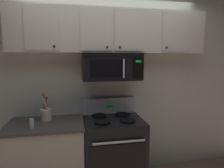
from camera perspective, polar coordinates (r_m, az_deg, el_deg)
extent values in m
cube|color=silver|center=(2.81, -1.17, 0.78)|extent=(5.20, 0.10, 2.70)
cube|color=black|center=(2.72, 0.30, -19.39)|extent=(0.76, 0.64, 0.90)
cube|color=black|center=(2.44, 1.93, -22.98)|extent=(0.67, 0.01, 0.52)
cylinder|color=#B7BABF|center=(2.28, 2.14, -16.82)|extent=(0.61, 0.03, 0.03)
cube|color=#B7BABF|center=(2.78, -0.85, -6.39)|extent=(0.76, 0.07, 0.22)
cube|color=#19D83F|center=(2.75, -0.72, -6.57)|extent=(0.10, 0.00, 0.04)
cylinder|color=black|center=(2.38, -2.87, -11.25)|extent=(0.19, 0.19, 0.02)
cylinder|color=black|center=(2.45, 4.71, -10.77)|extent=(0.19, 0.19, 0.02)
cylinder|color=black|center=(2.65, -3.74, -9.33)|extent=(0.19, 0.19, 0.02)
cylinder|color=black|center=(2.70, 3.08, -8.96)|extent=(0.19, 0.19, 0.02)
cube|color=black|center=(2.55, -0.24, 5.18)|extent=(0.76, 0.39, 0.35)
cube|color=black|center=(2.35, 0.68, 8.41)|extent=(0.73, 0.01, 0.06)
cube|color=black|center=(2.34, -1.14, 4.61)|extent=(0.49, 0.01, 0.25)
cube|color=black|center=(2.34, -1.13, 4.61)|extent=(0.44, 0.01, 0.22)
cube|color=black|center=(2.43, 7.75, 4.65)|extent=(0.14, 0.01, 0.25)
cube|color=#19D83F|center=(2.43, 7.82, 6.65)|extent=(0.07, 0.00, 0.03)
cylinder|color=#B7BABF|center=(2.36, 3.52, 4.62)|extent=(0.02, 0.02, 0.23)
cube|color=#BCB7AD|center=(2.60, -0.37, 15.17)|extent=(2.50, 0.33, 0.55)
cube|color=#BCB7AD|center=(2.41, -20.08, 15.34)|extent=(0.38, 0.01, 0.51)
sphere|color=black|center=(2.36, -16.73, 10.64)|extent=(0.03, 0.03, 0.03)
cube|color=#BCB7AD|center=(2.40, -4.71, 15.79)|extent=(0.38, 0.01, 0.51)
sphere|color=black|center=(2.38, -1.45, 10.92)|extent=(0.03, 0.03, 0.03)
cube|color=#BCB7AD|center=(2.48, 5.34, 15.51)|extent=(0.38, 0.01, 0.51)
sphere|color=black|center=(2.41, 2.36, 10.87)|extent=(0.03, 0.03, 0.03)
cube|color=#BCB7AD|center=(2.72, 18.40, 14.46)|extent=(0.38, 0.01, 0.51)
sphere|color=black|center=(2.63, 15.85, 10.32)|extent=(0.03, 0.03, 0.03)
cube|color=#BCB7AD|center=(2.71, -18.61, -20.22)|extent=(0.90, 0.62, 0.86)
cube|color=#423D38|center=(2.54, -19.04, -11.17)|extent=(0.93, 0.65, 0.03)
cylinder|color=beige|center=(2.61, -18.90, -8.61)|extent=(0.14, 0.14, 0.14)
cylinder|color=tan|center=(2.58, -19.34, -5.23)|extent=(0.06, 0.03, 0.30)
cylinder|color=black|center=(2.58, -19.03, -6.07)|extent=(0.06, 0.04, 0.23)
cylinder|color=#A87A47|center=(2.57, -18.78, -5.68)|extent=(0.04, 0.06, 0.27)
cylinder|color=silver|center=(2.57, -19.09, -5.97)|extent=(0.08, 0.03, 0.24)
cylinder|color=red|center=(2.58, -19.33, -5.52)|extent=(0.05, 0.05, 0.28)
cylinder|color=white|center=(2.40, -22.65, -10.87)|extent=(0.05, 0.05, 0.09)
cylinder|color=#B7BABF|center=(2.38, -22.72, -9.64)|extent=(0.05, 0.05, 0.02)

